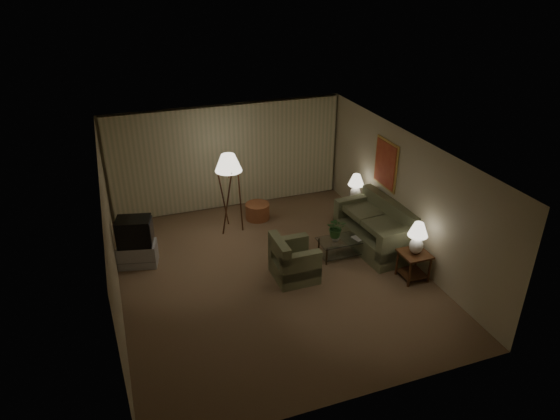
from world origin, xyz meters
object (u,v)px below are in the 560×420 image
object	(u,v)px
sofa	(374,230)
floor_lamp	(230,192)
coffee_table	(341,245)
table_lamp_near	(418,236)
side_table_near	(414,261)
crt_tv	(134,232)
side_table_far	(354,207)
armchair	(294,261)
vase	(336,237)
ottoman	(258,211)
table_lamp_far	(356,185)
tv_cabinet	(138,254)

from	to	relation	value
sofa	floor_lamp	world-z (taller)	floor_lamp
coffee_table	table_lamp_near	bearing A→B (deg)	-51.45
side_table_near	table_lamp_near	world-z (taller)	table_lamp_near
side_table_near	crt_tv	distance (m)	5.74
side_table_far	coffee_table	xyz separation A→B (m)	(-1.00, -1.35, -0.13)
armchair	vase	bearing A→B (deg)	-70.50
table_lamp_near	ottoman	bearing A→B (deg)	121.55
side_table_far	table_lamp_near	xyz separation A→B (m)	(0.00, -2.60, 0.60)
side_table_near	table_lamp_far	world-z (taller)	table_lamp_far
vase	side_table_far	bearing A→B (deg)	49.67
armchair	floor_lamp	distance (m)	2.55
table_lamp_far	ottoman	size ratio (longest dim) A/B	1.11
coffee_table	crt_tv	bearing A→B (deg)	164.67
crt_tv	ottoman	xyz separation A→B (m)	(3.01, 1.16, -0.60)
side_table_near	tv_cabinet	distance (m)	5.73
side_table_far	tv_cabinet	size ratio (longest dim) A/B	0.68
coffee_table	tv_cabinet	size ratio (longest dim) A/B	1.16
table_lamp_far	coffee_table	bearing A→B (deg)	-126.42
table_lamp_far	crt_tv	size ratio (longest dim) A/B	0.84
table_lamp_near	crt_tv	bearing A→B (deg)	155.21
table_lamp_near	coffee_table	xyz separation A→B (m)	(-1.00, 1.25, -0.73)
sofa	coffee_table	distance (m)	0.87
coffee_table	crt_tv	xyz separation A→B (m)	(-4.20, 1.15, 0.52)
coffee_table	ottoman	bearing A→B (deg)	117.26
coffee_table	side_table_near	bearing A→B (deg)	-51.45
sofa	floor_lamp	xyz separation A→B (m)	(-2.80, 1.87, 0.57)
armchair	crt_tv	bearing A→B (deg)	62.03
side_table_far	table_lamp_far	xyz separation A→B (m)	(0.00, -0.00, 0.58)
side_table_far	vase	bearing A→B (deg)	-130.33
armchair	coffee_table	xyz separation A→B (m)	(1.25, 0.40, -0.09)
side_table_far	floor_lamp	distance (m)	3.07
floor_lamp	tv_cabinet	bearing A→B (deg)	-159.92
sofa	crt_tv	xyz separation A→B (m)	(-5.05, 1.05, 0.36)
crt_tv	ottoman	bearing A→B (deg)	34.01
ottoman	vase	distance (m)	2.55
side_table_far	tv_cabinet	bearing A→B (deg)	-177.82
sofa	vase	bearing A→B (deg)	-88.96
side_table_near	table_lamp_near	distance (m)	0.59
side_table_near	vase	xyz separation A→B (m)	(-1.15, 1.25, 0.08)
table_lamp_far	tv_cabinet	distance (m)	5.26
tv_cabinet	armchair	bearing A→B (deg)	-14.62
floor_lamp	ottoman	size ratio (longest dim) A/B	3.20
tv_cabinet	coffee_table	bearing A→B (deg)	-2.32
side_table_near	coffee_table	bearing A→B (deg)	128.55
tv_cabinet	vase	distance (m)	4.22
sofa	floor_lamp	bearing A→B (deg)	-128.50
armchair	table_lamp_near	world-z (taller)	table_lamp_near
floor_lamp	table_lamp_near	bearing A→B (deg)	-47.55
table_lamp_near	ottoman	world-z (taller)	table_lamp_near
coffee_table	crt_tv	distance (m)	4.39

